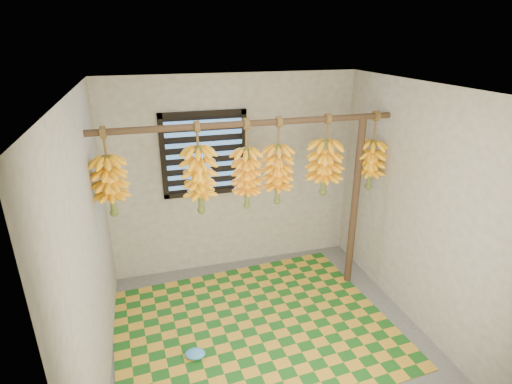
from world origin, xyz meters
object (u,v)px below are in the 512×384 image
object	(u,v)px
banana_bunch_b	(200,180)
woven_mat	(254,327)
banana_bunch_f	(371,165)
plastic_bag	(195,354)
banana_bunch_a	(111,186)
support_post	(355,205)
banana_bunch_c	(247,178)
banana_bunch_d	(278,174)
banana_bunch_e	(324,168)

from	to	relation	value
banana_bunch_b	woven_mat	bearing A→B (deg)	-50.52
banana_bunch_b	banana_bunch_f	distance (m)	1.88
plastic_bag	banana_bunch_a	size ratio (longest dim) A/B	0.23
banana_bunch_f	banana_bunch_a	bearing A→B (deg)	180.00
support_post	banana_bunch_c	distance (m)	1.33
woven_mat	banana_bunch_f	world-z (taller)	banana_bunch_f
banana_bunch_a	woven_mat	bearing A→B (deg)	-21.97
banana_bunch_d	banana_bunch_b	bearing A→B (deg)	180.00
banana_bunch_e	banana_bunch_f	size ratio (longest dim) A/B	1.00
support_post	woven_mat	bearing A→B (deg)	-159.43
woven_mat	banana_bunch_c	size ratio (longest dim) A/B	2.96
banana_bunch_e	banana_bunch_a	bearing A→B (deg)	180.00
support_post	banana_bunch_d	xyz separation A→B (m)	(-0.93, 0.00, 0.46)
banana_bunch_c	banana_bunch_d	world-z (taller)	same
plastic_bag	banana_bunch_d	bearing A→B (deg)	35.76
support_post	banana_bunch_c	xyz separation A→B (m)	(-1.25, -0.00, 0.45)
banana_bunch_b	banana_bunch_f	world-z (taller)	same
support_post	banana_bunch_d	size ratio (longest dim) A/B	2.20
plastic_bag	banana_bunch_d	size ratio (longest dim) A/B	0.21
support_post	banana_bunch_e	xyz separation A→B (m)	(-0.40, 0.00, 0.48)
support_post	banana_bunch_a	size ratio (longest dim) A/B	2.39
support_post	banana_bunch_e	distance (m)	0.63
banana_bunch_d	plastic_bag	bearing A→B (deg)	-144.24
support_post	woven_mat	distance (m)	1.72
banana_bunch_e	banana_bunch_f	distance (m)	0.55
banana_bunch_f	banana_bunch_c	bearing A→B (deg)	-180.00
plastic_bag	banana_bunch_d	world-z (taller)	banana_bunch_d
woven_mat	banana_bunch_e	xyz separation A→B (m)	(0.91, 0.49, 1.48)
banana_bunch_a	banana_bunch_f	distance (m)	2.69
support_post	plastic_bag	xyz separation A→B (m)	(-1.95, -0.74, -0.95)
banana_bunch_b	banana_bunch_e	size ratio (longest dim) A/B	1.06
plastic_bag	banana_bunch_b	bearing A→B (deg)	72.78
banana_bunch_a	support_post	bearing A→B (deg)	-0.00
plastic_bag	support_post	bearing A→B (deg)	20.75
banana_bunch_a	banana_bunch_e	distance (m)	2.14
woven_mat	banana_bunch_a	xyz separation A→B (m)	(-1.23, 0.49, 1.50)
banana_bunch_a	banana_bunch_c	xyz separation A→B (m)	(1.29, -0.00, -0.05)
banana_bunch_a	banana_bunch_e	xyz separation A→B (m)	(2.14, -0.00, -0.02)
woven_mat	banana_bunch_a	distance (m)	2.00
support_post	banana_bunch_b	world-z (taller)	banana_bunch_b
banana_bunch_c	banana_bunch_f	distance (m)	1.40
banana_bunch_b	banana_bunch_d	world-z (taller)	same
plastic_bag	woven_mat	bearing A→B (deg)	21.12
plastic_bag	banana_bunch_c	world-z (taller)	banana_bunch_c
woven_mat	banana_bunch_c	xyz separation A→B (m)	(0.06, 0.49, 1.44)
support_post	banana_bunch_a	xyz separation A→B (m)	(-2.54, 0.00, 0.50)
woven_mat	banana_bunch_c	world-z (taller)	banana_bunch_c
plastic_bag	banana_bunch_a	distance (m)	1.73
banana_bunch_d	banana_bunch_f	size ratio (longest dim) A/B	1.05
banana_bunch_c	banana_bunch_a	bearing A→B (deg)	180.00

